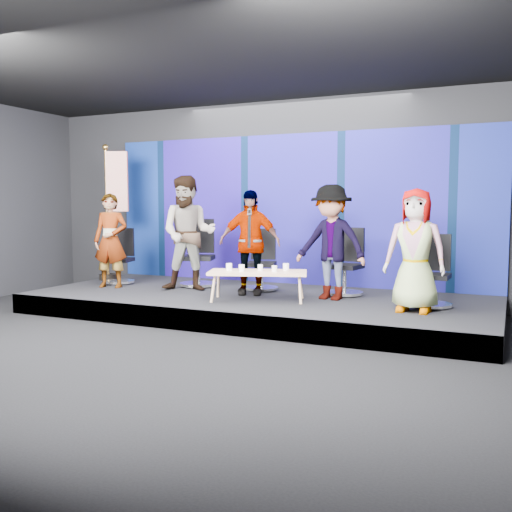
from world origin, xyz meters
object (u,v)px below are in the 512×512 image
Objects in this scene: chair_d at (346,273)px; mug_a at (229,267)px; mug_c at (260,267)px; flag_stand at (113,209)px; panelist_d at (331,242)px; mug_b at (242,268)px; chair_a at (120,265)px; coffee_table at (258,273)px; chair_b at (199,264)px; panelist_c at (250,242)px; mug_d at (275,269)px; chair_c at (262,270)px; panelist_e at (415,250)px; mug_e at (286,267)px; panelist_a at (111,241)px; chair_e at (433,283)px; panelist_b at (188,233)px.

chair_d reaches higher than mug_a.
flag_stand reaches higher than mug_c.
panelist_d is 1.35m from mug_b.
coffee_table is (2.97, -0.68, 0.08)m from chair_a.
chair_b is 1.32m from panelist_c.
chair_d is 1.29m from mug_d.
panelist_d reaches higher than chair_c.
mug_d is (-1.93, -0.06, -0.32)m from panelist_e.
mug_e is (0.72, -0.76, 0.16)m from chair_c.
flag_stand reaches higher than mug_e.
chair_a is at bearing 172.25° from mug_e.
chair_d is at bearing 44.25° from mug_b.
flag_stand reaches higher than chair_c.
panelist_a reaches higher than chair_b.
chair_d reaches higher than chair_e.
mug_c is (1.42, -0.37, -0.45)m from panelist_b.
chair_b reaches higher than mug_b.
chair_b is 2.54m from chair_d.
chair_d reaches higher than coffee_table.
panelist_a is 15.15× the size of mug_e.
mug_c is (-2.18, 0.01, -0.32)m from panelist_e.
chair_e is at bearing 11.08° from mug_c.
flag_stand reaches higher than panelist_a.
mug_c is 0.97× the size of mug_d.
panelist_b is at bearing -24.04° from chair_a.
chair_e is at bearing -16.84° from chair_a.
panelist_a is at bearing -177.98° from chair_c.
chair_e is 2.40m from mug_c.
panelist_c is 0.96× the size of panelist_d.
mug_a is (2.56, -0.79, 0.16)m from chair_a.
coffee_table is 14.59× the size of mug_e.
panelist_a is 15.94× the size of mug_b.
mug_b is at bearing -173.20° from panelist_e.
panelist_c is at bearing -149.54° from chair_d.
chair_a is 1.12m from flag_stand.
mug_d is at bearing -131.74° from panelist_d.
panelist_b is 1.86× the size of chair_c.
chair_e is 5.82m from flag_stand.
panelist_d reaches higher than chair_d.
mug_a is (1.01, -0.55, -0.44)m from panelist_b.
panelist_a is 2.58m from chair_c.
coffee_table is at bearing -69.80° from panelist_c.
panelist_c reaches higher than panelist_e.
panelist_a is 2.45m from panelist_c.
mug_c is at bearing -48.80° from chair_b.
panelist_d is at bearing -27.13° from flag_stand.
chair_a is at bearing 175.18° from panelist_e.
chair_b is 1.76m from mug_c.
chair_b is 11.57× the size of mug_b.
mug_c is at bearing 163.86° from mug_d.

